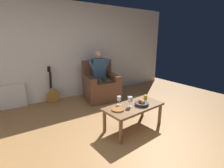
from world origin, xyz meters
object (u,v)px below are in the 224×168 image
(person_seated, at_px, (100,73))
(wine_glass_near, at_px, (119,99))
(fruit_bowl, at_px, (142,103))
(armchair, at_px, (101,86))
(wine_glass_far, at_px, (130,100))
(guitar, at_px, (53,94))
(coffee_table, at_px, (134,109))
(decorative_dish, at_px, (118,109))
(candle_jar, at_px, (146,97))

(person_seated, height_order, wine_glass_near, person_seated)
(fruit_bowl, bearing_deg, person_seated, -94.94)
(armchair, distance_m, wine_glass_far, 1.72)
(guitar, distance_m, wine_glass_near, 2.09)
(armchair, distance_m, guitar, 1.26)
(coffee_table, height_order, guitar, guitar)
(guitar, height_order, fruit_bowl, guitar)
(wine_glass_near, bearing_deg, wine_glass_far, 126.02)
(person_seated, distance_m, wine_glass_near, 1.60)
(coffee_table, xyz_separation_m, guitar, (0.90, -2.11, -0.16))
(decorative_dish, bearing_deg, guitar, -75.58)
(person_seated, xyz_separation_m, decorative_dish, (0.63, 1.69, -0.25))
(armchair, relative_size, fruit_bowl, 4.13)
(armchair, bearing_deg, person_seated, -90.00)
(armchair, bearing_deg, wine_glass_near, 82.22)
(coffee_table, height_order, candle_jar, candle_jar)
(guitar, distance_m, decorative_dish, 2.20)
(guitar, distance_m, wine_glass_far, 2.28)
(coffee_table, relative_size, decorative_dish, 5.38)
(armchair, height_order, candle_jar, armchair)
(guitar, distance_m, candle_jar, 2.39)
(wine_glass_near, height_order, decorative_dish, wine_glass_near)
(guitar, relative_size, wine_glass_near, 5.64)
(coffee_table, height_order, fruit_bowl, fruit_bowl)
(armchair, distance_m, decorative_dish, 1.79)
(wine_glass_far, relative_size, candle_jar, 2.39)
(armchair, distance_m, candle_jar, 1.54)
(wine_glass_far, distance_m, fruit_bowl, 0.24)
(armchair, height_order, wine_glass_near, armchair)
(decorative_dish, height_order, candle_jar, candle_jar)
(armchair, xyz_separation_m, decorative_dish, (0.63, 1.68, 0.10))
(wine_glass_near, height_order, fruit_bowl, wine_glass_near)
(person_seated, xyz_separation_m, candle_jar, (-0.14, 1.54, -0.23))
(coffee_table, relative_size, guitar, 1.23)
(coffee_table, distance_m, fruit_bowl, 0.17)
(fruit_bowl, height_order, candle_jar, fruit_bowl)
(fruit_bowl, distance_m, decorative_dish, 0.48)
(armchair, relative_size, candle_jar, 13.49)
(wine_glass_near, distance_m, fruit_bowl, 0.41)
(fruit_bowl, bearing_deg, candle_jar, -145.09)
(person_seated, relative_size, candle_jar, 17.32)
(fruit_bowl, bearing_deg, wine_glass_near, -35.43)
(armchair, height_order, guitar, armchair)
(decorative_dish, bearing_deg, coffee_table, -178.81)
(wine_glass_near, bearing_deg, coffee_table, 141.46)
(armchair, bearing_deg, guitar, -10.71)
(guitar, height_order, wine_glass_far, guitar)
(wine_glass_far, xyz_separation_m, fruit_bowl, (-0.21, 0.07, -0.09))
(wine_glass_near, xyz_separation_m, fruit_bowl, (-0.33, 0.23, -0.07))
(wine_glass_near, distance_m, wine_glass_far, 0.20)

